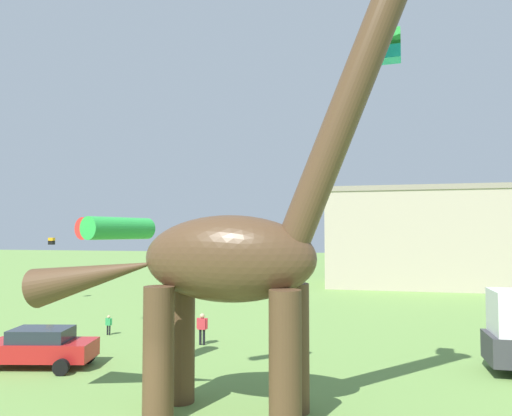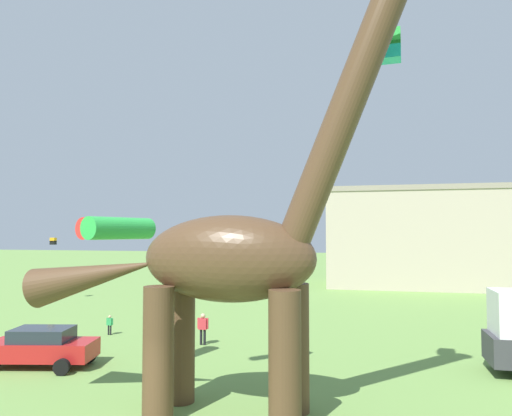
% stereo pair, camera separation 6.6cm
% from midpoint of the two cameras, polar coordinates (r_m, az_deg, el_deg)
% --- Properties ---
extents(dinosaur_sculpture, '(12.33, 2.61, 12.89)m').
position_cam_midpoint_polar(dinosaur_sculpture, '(14.61, -3.36, -5.98)').
color(dinosaur_sculpture, '#513823').
rests_on(dinosaur_sculpture, ground_plane).
extents(parked_sedan_left, '(4.48, 2.63, 1.55)m').
position_cam_midpoint_polar(parked_sedan_left, '(22.22, -23.86, -14.72)').
color(parked_sedan_left, red).
rests_on(parked_sedan_left, ground_plane).
extents(person_watching_child, '(0.39, 0.17, 1.04)m').
position_cam_midpoint_polar(person_watching_child, '(27.52, -16.82, -12.86)').
color(person_watching_child, black).
rests_on(person_watching_child, ground_plane).
extents(person_vendor_side, '(0.56, 0.25, 1.51)m').
position_cam_midpoint_polar(person_vendor_side, '(24.25, -6.21, -13.66)').
color(person_vendor_side, black).
rests_on(person_vendor_side, ground_plane).
extents(person_far_spectator, '(0.64, 0.28, 1.70)m').
position_cam_midpoint_polar(person_far_spectator, '(21.84, 4.75, -14.57)').
color(person_far_spectator, '#6B6056').
rests_on(person_far_spectator, ground_plane).
extents(kite_near_low, '(2.93, 3.09, 0.88)m').
position_cam_midpoint_polar(kite_near_low, '(19.07, -16.38, -2.32)').
color(kite_near_low, green).
extents(kite_far_right, '(0.71, 0.71, 0.94)m').
position_cam_midpoint_polar(kite_far_right, '(16.58, 15.64, 17.94)').
color(kite_far_right, green).
extents(kite_trailing, '(0.43, 0.43, 0.56)m').
position_cam_midpoint_polar(kite_trailing, '(42.05, -22.78, -3.63)').
color(kite_trailing, orange).
extents(background_building_block, '(17.76, 9.10, 9.91)m').
position_cam_midpoint_polar(background_building_block, '(51.51, 18.46, -3.29)').
color(background_building_block, '#B7A893').
rests_on(background_building_block, ground_plane).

